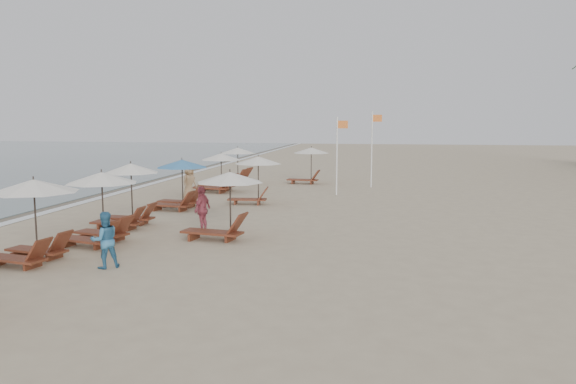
% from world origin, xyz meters
% --- Properties ---
extents(ground, '(160.00, 160.00, 0.00)m').
position_xyz_m(ground, '(0.00, 0.00, 0.00)').
color(ground, tan).
rests_on(ground, ground).
extents(wet_sand_band, '(3.20, 140.00, 0.01)m').
position_xyz_m(wet_sand_band, '(-12.50, 10.00, 0.00)').
color(wet_sand_band, '#6B5E4C').
rests_on(wet_sand_band, ground).
extents(foam_line, '(0.50, 140.00, 0.02)m').
position_xyz_m(foam_line, '(-11.20, 10.00, 0.01)').
color(foam_line, white).
rests_on(foam_line, ground).
extents(lounger_station_1, '(2.57, 2.40, 2.33)m').
position_xyz_m(lounger_station_1, '(-6.54, 1.05, 1.29)').
color(lounger_station_1, maroon).
rests_on(lounger_station_1, ground).
extents(lounger_station_2, '(2.55, 2.24, 2.30)m').
position_xyz_m(lounger_station_2, '(-5.94, 3.59, 1.18)').
color(lounger_station_2, maroon).
rests_on(lounger_station_2, ground).
extents(lounger_station_3, '(2.40, 2.04, 2.35)m').
position_xyz_m(lounger_station_3, '(-6.34, 6.47, 1.14)').
color(lounger_station_3, maroon).
rests_on(lounger_station_3, ground).
extents(lounger_station_4, '(2.59, 2.27, 2.19)m').
position_xyz_m(lounger_station_4, '(-6.01, 10.78, 1.12)').
color(lounger_station_4, maroon).
rests_on(lounger_station_4, ground).
extents(lounger_station_5, '(2.71, 2.24, 2.10)m').
position_xyz_m(lounger_station_5, '(-6.12, 16.92, 1.00)').
color(lounger_station_5, maroon).
rests_on(lounger_station_5, ground).
extents(lounger_station_6, '(2.69, 2.51, 2.20)m').
position_xyz_m(lounger_station_6, '(-6.33, 21.26, 1.07)').
color(lounger_station_6, maroon).
rests_on(lounger_station_6, ground).
extents(inland_station_0, '(2.77, 2.24, 2.22)m').
position_xyz_m(inland_station_0, '(-2.26, 4.99, 1.34)').
color(inland_station_0, maroon).
rests_on(inland_station_0, ground).
extents(inland_station_1, '(2.56, 2.24, 2.22)m').
position_xyz_m(inland_station_1, '(-3.04, 12.88, 1.46)').
color(inland_station_1, maroon).
rests_on(inland_station_1, ground).
extents(inland_station_2, '(2.65, 2.24, 2.22)m').
position_xyz_m(inland_station_2, '(-1.75, 21.71, 1.40)').
color(inland_station_2, maroon).
rests_on(inland_station_2, ground).
extents(beachgoer_mid_a, '(0.94, 0.92, 1.52)m').
position_xyz_m(beachgoer_mid_a, '(-4.28, 0.94, 0.76)').
color(beachgoer_mid_a, teal).
rests_on(beachgoer_mid_a, ground).
extents(beachgoer_far_a, '(0.59, 1.02, 1.64)m').
position_xyz_m(beachgoer_far_a, '(-3.26, 5.95, 0.82)').
color(beachgoer_far_a, '#A84353').
rests_on(beachgoer_far_a, ground).
extents(beachgoer_far_b, '(0.83, 0.98, 1.70)m').
position_xyz_m(beachgoer_far_b, '(-6.55, 13.75, 0.85)').
color(beachgoer_far_b, '#A17E57').
rests_on(beachgoer_far_b, ground).
extents(flag_pole_near, '(0.59, 0.08, 4.08)m').
position_xyz_m(flag_pole_near, '(0.52, 16.69, 2.28)').
color(flag_pole_near, silver).
rests_on(flag_pole_near, ground).
extents(flag_pole_far, '(0.60, 0.08, 4.41)m').
position_xyz_m(flag_pole_far, '(2.21, 20.46, 2.45)').
color(flag_pole_far, silver).
rests_on(flag_pole_far, ground).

